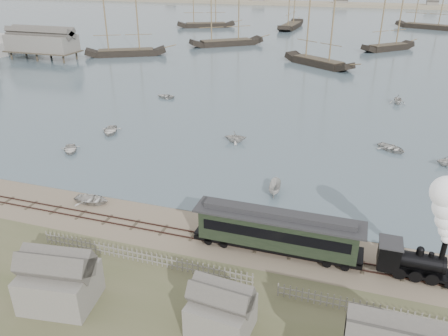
% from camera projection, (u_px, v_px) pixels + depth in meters
% --- Properties ---
extents(ground, '(600.00, 600.00, 0.00)m').
position_uv_depth(ground, '(241.00, 232.00, 40.64)').
color(ground, gray).
rests_on(ground, ground).
extents(harbor_water, '(600.00, 336.00, 0.06)m').
position_uv_depth(harbor_water, '(350.00, 22.00, 187.09)').
color(harbor_water, '#4D636E').
rests_on(harbor_water, ground).
extents(rail_track, '(120.00, 1.80, 0.16)m').
position_uv_depth(rail_track, '(235.00, 243.00, 38.90)').
color(rail_track, '#3D2721').
rests_on(rail_track, ground).
extents(picket_fence_west, '(19.00, 0.10, 1.20)m').
position_uv_depth(picket_fence_west, '(143.00, 263.00, 36.43)').
color(picket_fence_west, slate).
rests_on(picket_fence_west, ground).
extents(picket_fence_east, '(15.00, 0.10, 1.20)m').
position_uv_depth(picket_fence_east, '(383.00, 319.00, 30.70)').
color(picket_fence_east, slate).
rests_on(picket_fence_east, ground).
extents(shed_left, '(5.00, 4.00, 4.10)m').
position_uv_depth(shed_left, '(63.00, 302.00, 32.23)').
color(shed_left, slate).
rests_on(shed_left, ground).
extents(shed_mid, '(4.00, 3.50, 3.60)m').
position_uv_depth(shed_mid, '(221.00, 330.00, 29.75)').
color(shed_mid, slate).
rests_on(shed_mid, ground).
extents(far_spit, '(500.00, 20.00, 1.80)m').
position_uv_depth(far_spit, '(358.00, 6.00, 256.03)').
color(far_spit, tan).
rests_on(far_spit, ground).
extents(locomotive, '(6.82, 2.55, 8.50)m').
position_uv_depth(locomotive, '(436.00, 238.00, 32.84)').
color(locomotive, black).
rests_on(locomotive, ground).
extents(passenger_coach, '(14.35, 2.77, 3.49)m').
position_uv_depth(passenger_coach, '(277.00, 230.00, 36.95)').
color(passenger_coach, black).
rests_on(passenger_coach, ground).
extents(beached_dinghy, '(2.83, 3.84, 0.77)m').
position_uv_depth(beached_dinghy, '(92.00, 200.00, 45.41)').
color(beached_dinghy, beige).
rests_on(beached_dinghy, ground).
extents(rowboat_0, '(4.85, 4.16, 0.85)m').
position_uv_depth(rowboat_0, '(110.00, 131.00, 63.93)').
color(rowboat_0, beige).
rests_on(rowboat_0, harbor_water).
extents(rowboat_1, '(3.11, 3.47, 1.63)m').
position_uv_depth(rowboat_1, '(235.00, 137.00, 60.55)').
color(rowboat_1, beige).
rests_on(rowboat_1, harbor_water).
extents(rowboat_2, '(3.31, 1.51, 1.24)m').
position_uv_depth(rowboat_2, '(275.00, 188.00, 47.09)').
color(rowboat_2, beige).
rests_on(rowboat_2, harbor_water).
extents(rowboat_3, '(4.55, 4.78, 0.81)m').
position_uv_depth(rowboat_3, '(392.00, 148.00, 57.93)').
color(rowboat_3, beige).
rests_on(rowboat_3, harbor_water).
extents(rowboat_4, '(3.29, 3.47, 1.43)m').
position_uv_depth(rowboat_4, '(447.00, 160.00, 53.56)').
color(rowboat_4, beige).
rests_on(rowboat_4, harbor_water).
extents(rowboat_6, '(2.94, 3.79, 0.72)m').
position_uv_depth(rowboat_6, '(165.00, 96.00, 80.85)').
color(rowboat_6, beige).
rests_on(rowboat_6, harbor_water).
extents(rowboat_7, '(3.55, 3.18, 1.69)m').
position_uv_depth(rowboat_7, '(398.00, 99.00, 77.19)').
color(rowboat_7, beige).
rests_on(rowboat_7, harbor_water).
extents(rowboat_8, '(4.34, 4.09, 0.73)m').
position_uv_depth(rowboat_8, '(70.00, 149.00, 57.60)').
color(rowboat_8, beige).
rests_on(rowboat_8, harbor_water).
extents(schooner_0, '(21.04, 14.38, 20.00)m').
position_uv_depth(schooner_0, '(123.00, 17.00, 113.94)').
color(schooner_0, black).
rests_on(schooner_0, harbor_water).
extents(schooner_1, '(21.02, 17.80, 20.00)m').
position_uv_depth(schooner_1, '(227.00, 11.00, 128.75)').
color(schooner_1, black).
rests_on(schooner_1, harbor_water).
extents(schooner_2, '(18.41, 14.82, 20.00)m').
position_uv_depth(schooner_2, '(322.00, 23.00, 102.25)').
color(schooner_2, black).
rests_on(schooner_2, harbor_water).
extents(schooner_3, '(15.30, 15.16, 20.00)m').
position_uv_depth(schooner_3, '(393.00, 14.00, 121.30)').
color(schooner_3, black).
rests_on(schooner_3, harbor_water).
extents(schooner_6, '(22.49, 13.98, 20.00)m').
position_uv_depth(schooner_6, '(206.00, 0.00, 167.05)').
color(schooner_6, black).
rests_on(schooner_6, harbor_water).
extents(schooner_7, '(6.81, 24.67, 20.00)m').
position_uv_depth(schooner_7, '(292.00, 1.00, 164.53)').
color(schooner_7, black).
rests_on(schooner_7, harbor_water).
extents(schooner_8, '(23.47, 13.42, 20.00)m').
position_uv_depth(schooner_8, '(432.00, 1.00, 163.36)').
color(schooner_8, black).
rests_on(schooner_8, harbor_water).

